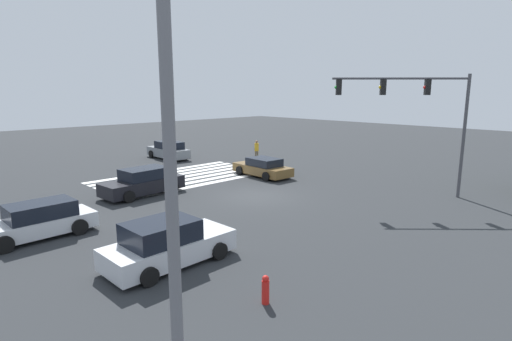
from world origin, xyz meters
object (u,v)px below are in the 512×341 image
(car_1, at_px, (38,221))
(street_light_pole_b, at_px, (170,151))
(pedestrian, at_px, (257,149))
(car_0, at_px, (263,168))
(traffic_signal_mast, at_px, (420,107))
(car_4, at_px, (167,244))
(car_3, at_px, (143,182))
(fire_hydrant, at_px, (265,290))
(car_2, at_px, (168,150))

(car_1, xyz_separation_m, street_light_pole_b, (1.96, 13.48, 4.56))
(pedestrian, height_order, street_light_pole_b, street_light_pole_b)
(car_0, bearing_deg, car_1, 100.62)
(pedestrian, bearing_deg, traffic_signal_mast, 36.50)
(car_4, bearing_deg, car_3, 64.66)
(traffic_signal_mast, height_order, car_3, traffic_signal_mast)
(traffic_signal_mast, distance_m, car_4, 15.78)
(car_0, relative_size, fire_hydrant, 5.42)
(car_1, relative_size, street_light_pole_b, 0.51)
(car_4, bearing_deg, car_2, 56.72)
(pedestrian, bearing_deg, car_4, -8.14)
(car_2, distance_m, car_4, 22.92)
(car_0, relative_size, street_light_pole_b, 0.52)
(car_1, xyz_separation_m, car_4, (-2.43, 6.02, 0.04))
(car_0, distance_m, pedestrian, 6.50)
(car_0, bearing_deg, traffic_signal_mast, -165.59)
(car_2, xyz_separation_m, fire_hydrant, (11.63, 23.68, -0.33))
(car_4, bearing_deg, car_1, 110.82)
(car_0, height_order, fire_hydrant, car_0)
(car_2, relative_size, car_4, 1.05)
(car_1, bearing_deg, street_light_pole_b, 80.34)
(car_1, bearing_deg, car_0, -173.44)
(car_2, distance_m, pedestrian, 8.02)
(car_1, distance_m, street_light_pole_b, 14.36)
(street_light_pole_b, bearing_deg, car_4, -120.46)
(car_1, bearing_deg, pedestrian, -161.48)
(traffic_signal_mast, bearing_deg, car_1, 20.45)
(traffic_signal_mast, relative_size, street_light_pole_b, 0.78)
(traffic_signal_mast, distance_m, car_3, 16.27)
(car_0, height_order, car_2, car_2)
(traffic_signal_mast, relative_size, car_0, 1.48)
(car_0, bearing_deg, pedestrian, -37.74)
(car_0, height_order, street_light_pole_b, street_light_pole_b)
(car_0, height_order, car_1, car_1)
(car_1, height_order, pedestrian, pedestrian)
(traffic_signal_mast, bearing_deg, car_3, -1.30)
(car_2, bearing_deg, street_light_pole_b, 150.48)
(traffic_signal_mast, distance_m, pedestrian, 15.76)
(car_2, bearing_deg, car_4, 150.03)
(pedestrian, bearing_deg, car_2, -97.49)
(car_2, xyz_separation_m, pedestrian, (-4.95, 6.31, 0.25))
(car_0, relative_size, car_3, 0.95)
(car_4, distance_m, street_light_pole_b, 9.76)
(fire_hydrant, bearing_deg, car_1, -73.82)
(car_3, relative_size, car_4, 1.06)
(car_3, height_order, street_light_pole_b, street_light_pole_b)
(car_4, height_order, pedestrian, pedestrian)
(car_4, relative_size, street_light_pole_b, 0.52)
(car_3, distance_m, fire_hydrant, 14.11)
(car_0, relative_size, car_4, 1.01)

